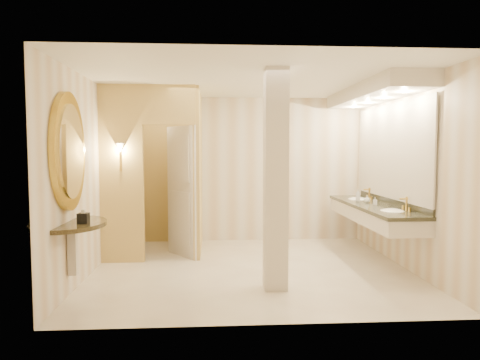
# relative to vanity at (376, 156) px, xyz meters

# --- Properties ---
(floor) EXTENTS (4.50, 4.50, 0.00)m
(floor) POSITION_rel_vanity_xyz_m (-1.98, -0.40, -1.63)
(floor) COLOR white
(floor) RESTS_ON ground
(ceiling) EXTENTS (4.50, 4.50, 0.00)m
(ceiling) POSITION_rel_vanity_xyz_m (-1.98, -0.40, 1.07)
(ceiling) COLOR white
(ceiling) RESTS_ON wall_back
(wall_back) EXTENTS (4.50, 0.02, 2.70)m
(wall_back) POSITION_rel_vanity_xyz_m (-1.98, 1.60, -0.28)
(wall_back) COLOR silver
(wall_back) RESTS_ON floor
(wall_front) EXTENTS (4.50, 0.02, 2.70)m
(wall_front) POSITION_rel_vanity_xyz_m (-1.98, -2.40, -0.28)
(wall_front) COLOR silver
(wall_front) RESTS_ON floor
(wall_left) EXTENTS (0.02, 4.00, 2.70)m
(wall_left) POSITION_rel_vanity_xyz_m (-4.23, -0.40, -0.28)
(wall_left) COLOR silver
(wall_left) RESTS_ON floor
(wall_right) EXTENTS (0.02, 4.00, 2.70)m
(wall_right) POSITION_rel_vanity_xyz_m (0.27, -0.40, -0.28)
(wall_right) COLOR silver
(wall_right) RESTS_ON floor
(toilet_closet) EXTENTS (1.50, 1.55, 2.70)m
(toilet_closet) POSITION_rel_vanity_xyz_m (-3.11, 0.56, -0.24)
(toilet_closet) COLOR tan
(toilet_closet) RESTS_ON floor
(wall_sconce) EXTENTS (0.14, 0.14, 0.42)m
(wall_sconce) POSITION_rel_vanity_xyz_m (-3.90, 0.03, 0.10)
(wall_sconce) COLOR gold
(wall_sconce) RESTS_ON toilet_closet
(vanity) EXTENTS (0.75, 2.83, 2.09)m
(vanity) POSITION_rel_vanity_xyz_m (0.00, 0.00, 0.00)
(vanity) COLOR beige
(vanity) RESTS_ON floor
(console_shelf) EXTENTS (1.06, 1.06, 1.98)m
(console_shelf) POSITION_rel_vanity_xyz_m (-4.19, -1.41, -0.28)
(console_shelf) COLOR black
(console_shelf) RESTS_ON floor
(pillar) EXTENTS (0.28, 0.28, 2.70)m
(pillar) POSITION_rel_vanity_xyz_m (-1.76, -1.30, -0.28)
(pillar) COLOR beige
(pillar) RESTS_ON floor
(tissue_box) EXTENTS (0.12, 0.12, 0.12)m
(tissue_box) POSITION_rel_vanity_xyz_m (-4.02, -1.48, -0.70)
(tissue_box) COLOR black
(tissue_box) RESTS_ON console_shelf
(toilet) EXTENTS (0.43, 0.71, 0.71)m
(toilet) POSITION_rel_vanity_xyz_m (-3.93, 0.92, -1.27)
(toilet) COLOR white
(toilet) RESTS_ON floor
(soap_bottle_a) EXTENTS (0.06, 0.06, 0.12)m
(soap_bottle_a) POSITION_rel_vanity_xyz_m (-0.02, -0.06, -0.70)
(soap_bottle_a) COLOR beige
(soap_bottle_a) RESTS_ON vanity
(soap_bottle_b) EXTENTS (0.12, 0.12, 0.12)m
(soap_bottle_b) POSITION_rel_vanity_xyz_m (-0.05, 0.21, -0.70)
(soap_bottle_b) COLOR silver
(soap_bottle_b) RESTS_ON vanity
(soap_bottle_c) EXTENTS (0.09, 0.09, 0.20)m
(soap_bottle_c) POSITION_rel_vanity_xyz_m (-0.14, 0.40, -0.66)
(soap_bottle_c) COLOR #C6B28C
(soap_bottle_c) RESTS_ON vanity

